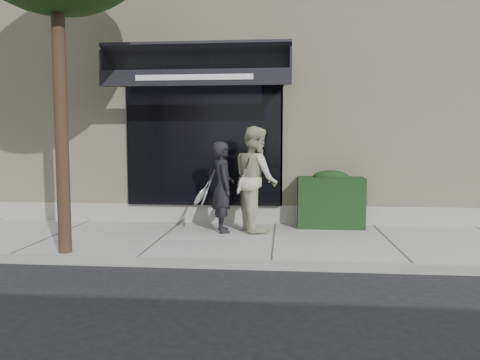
# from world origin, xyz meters

# --- Properties ---
(ground) EXTENTS (80.00, 80.00, 0.00)m
(ground) POSITION_xyz_m (0.00, 0.00, 0.00)
(ground) COLOR black
(ground) RESTS_ON ground
(sidewalk) EXTENTS (20.00, 3.00, 0.12)m
(sidewalk) POSITION_xyz_m (0.00, 0.00, 0.06)
(sidewalk) COLOR gray
(sidewalk) RESTS_ON ground
(curb) EXTENTS (20.00, 0.10, 0.14)m
(curb) POSITION_xyz_m (0.00, -1.55, 0.07)
(curb) COLOR gray
(curb) RESTS_ON ground
(building_facade) EXTENTS (14.30, 8.04, 5.64)m
(building_facade) POSITION_xyz_m (-0.01, 4.96, 2.74)
(building_facade) COLOR beige
(building_facade) RESTS_ON ground
(hedge) EXTENTS (1.30, 0.70, 1.14)m
(hedge) POSITION_xyz_m (1.10, 1.25, 0.66)
(hedge) COLOR black
(hedge) RESTS_ON sidewalk
(pedestrian_front) EXTENTS (0.79, 0.83, 1.71)m
(pedestrian_front) POSITION_xyz_m (-0.98, 0.54, 0.97)
(pedestrian_front) COLOR black
(pedestrian_front) RESTS_ON sidewalk
(pedestrian_back) EXTENTS (1.07, 1.18, 2.00)m
(pedestrian_back) POSITION_xyz_m (-0.36, 0.72, 1.12)
(pedestrian_back) COLOR #B9BA95
(pedestrian_back) RESTS_ON sidewalk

